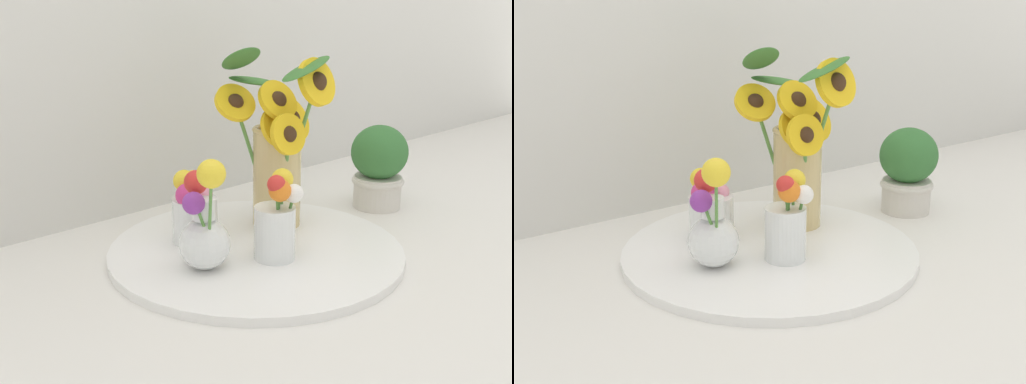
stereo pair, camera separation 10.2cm
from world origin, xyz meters
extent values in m
plane|color=silver|center=(0.00, 0.00, 0.00)|extent=(6.00, 6.00, 0.00)
cylinder|color=white|center=(-0.01, 0.03, 0.01)|extent=(0.51, 0.51, 0.02)
cylinder|color=#D1B77A|center=(0.10, 0.08, 0.11)|extent=(0.09, 0.09, 0.18)
torus|color=#D1B77A|center=(0.10, 0.08, 0.20)|extent=(0.10, 0.10, 0.01)
cylinder|color=#568E42|center=(0.10, 0.04, 0.17)|extent=(0.04, 0.06, 0.24)
cylinder|color=yellow|center=(0.12, 0.01, 0.29)|extent=(0.10, 0.04, 0.10)
sphere|color=#382314|center=(0.12, 0.01, 0.29)|extent=(0.04, 0.04, 0.04)
cylinder|color=#568E42|center=(0.09, 0.07, 0.13)|extent=(0.04, 0.02, 0.18)
cylinder|color=yellow|center=(0.11, 0.07, 0.22)|extent=(0.10, 0.06, 0.10)
sphere|color=#382314|center=(0.11, 0.07, 0.22)|extent=(0.04, 0.04, 0.04)
cylinder|color=#568E42|center=(0.09, 0.05, 0.12)|extent=(0.05, 0.06, 0.16)
cylinder|color=yellow|center=(0.06, 0.02, 0.20)|extent=(0.09, 0.03, 0.09)
sphere|color=#382314|center=(0.06, 0.02, 0.20)|extent=(0.03, 0.03, 0.03)
cylinder|color=#568E42|center=(0.08, 0.08, 0.13)|extent=(0.01, 0.04, 0.16)
cylinder|color=yellow|center=(0.08, 0.06, 0.21)|extent=(0.08, 0.04, 0.07)
sphere|color=#382314|center=(0.08, 0.06, 0.21)|extent=(0.03, 0.03, 0.03)
cylinder|color=#568E42|center=(0.06, 0.11, 0.14)|extent=(0.06, 0.04, 0.21)
cylinder|color=yellow|center=(0.03, 0.12, 0.25)|extent=(0.09, 0.06, 0.08)
sphere|color=#382314|center=(0.03, 0.12, 0.25)|extent=(0.03, 0.03, 0.03)
cylinder|color=#568E42|center=(0.09, 0.07, 0.16)|extent=(0.03, 0.01, 0.20)
cylinder|color=yellow|center=(0.08, 0.07, 0.26)|extent=(0.08, 0.05, 0.08)
sphere|color=#382314|center=(0.08, 0.07, 0.26)|extent=(0.03, 0.03, 0.03)
ellipsoid|color=#38702D|center=(0.10, 0.02, 0.32)|extent=(0.11, 0.06, 0.05)
ellipsoid|color=#38702D|center=(0.10, 0.15, 0.28)|extent=(0.12, 0.06, 0.04)
ellipsoid|color=#38702D|center=(0.04, 0.12, 0.33)|extent=(0.12, 0.15, 0.06)
cylinder|color=white|center=(-0.03, -0.03, 0.06)|extent=(0.07, 0.07, 0.09)
cylinder|color=#427533|center=(-0.02, -0.05, 0.09)|extent=(0.01, 0.03, 0.09)
sphere|color=white|center=(-0.01, -0.06, 0.13)|extent=(0.03, 0.03, 0.03)
cylinder|color=#427533|center=(-0.03, -0.05, 0.10)|extent=(0.02, 0.01, 0.11)
sphere|color=red|center=(-0.04, -0.05, 0.15)|extent=(0.03, 0.03, 0.03)
cylinder|color=#427533|center=(-0.01, -0.03, 0.09)|extent=(0.02, 0.02, 0.11)
sphere|color=yellow|center=(0.00, -0.02, 0.15)|extent=(0.04, 0.04, 0.04)
cylinder|color=#427533|center=(-0.03, -0.04, 0.09)|extent=(0.02, 0.02, 0.10)
sphere|color=orange|center=(-0.03, -0.05, 0.14)|extent=(0.04, 0.04, 0.04)
sphere|color=white|center=(-0.14, 0.01, 0.06)|extent=(0.08, 0.08, 0.08)
cylinder|color=white|center=(-0.14, 0.01, 0.12)|extent=(0.04, 0.04, 0.03)
cylinder|color=#568E42|center=(-0.15, -0.01, 0.12)|extent=(0.02, 0.04, 0.13)
sphere|color=yellow|center=(-0.16, -0.03, 0.19)|extent=(0.04, 0.04, 0.04)
cylinder|color=#568E42|center=(-0.15, 0.00, 0.09)|extent=(0.03, 0.02, 0.09)
sphere|color=purple|center=(-0.16, 0.01, 0.13)|extent=(0.04, 0.04, 0.04)
cylinder|color=#568E42|center=(-0.13, 0.03, 0.11)|extent=(0.01, 0.02, 0.10)
sphere|color=red|center=(-0.13, 0.04, 0.15)|extent=(0.04, 0.04, 0.04)
cylinder|color=white|center=(-0.08, 0.12, 0.06)|extent=(0.08, 0.08, 0.08)
cylinder|color=#427533|center=(-0.08, 0.12, 0.08)|extent=(0.02, 0.03, 0.09)
sphere|color=yellow|center=(-0.09, 0.13, 0.13)|extent=(0.04, 0.04, 0.04)
cylinder|color=#427533|center=(-0.07, 0.13, 0.08)|extent=(0.02, 0.02, 0.10)
sphere|color=yellow|center=(-0.07, 0.13, 0.13)|extent=(0.03, 0.03, 0.03)
cylinder|color=#427533|center=(-0.09, 0.11, 0.07)|extent=(0.02, 0.01, 0.08)
sphere|color=#C6337A|center=(-0.10, 0.11, 0.11)|extent=(0.04, 0.04, 0.04)
cylinder|color=#427533|center=(-0.06, 0.12, 0.07)|extent=(0.02, 0.01, 0.06)
sphere|color=pink|center=(-0.05, 0.11, 0.10)|extent=(0.03, 0.03, 0.03)
cylinder|color=#427533|center=(-0.09, 0.12, 0.06)|extent=(0.01, 0.02, 0.07)
sphere|color=#C6337A|center=(-0.08, 0.13, 0.10)|extent=(0.02, 0.02, 0.02)
cylinder|color=beige|center=(0.36, 0.03, 0.03)|extent=(0.10, 0.10, 0.07)
torus|color=beige|center=(0.36, 0.03, 0.06)|extent=(0.11, 0.11, 0.01)
ellipsoid|color=#336B33|center=(0.36, 0.03, 0.12)|extent=(0.12, 0.12, 0.12)
camera|label=1|loc=(-0.69, -0.69, 0.42)|focal=42.00mm
camera|label=2|loc=(-0.61, -0.75, 0.42)|focal=42.00mm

